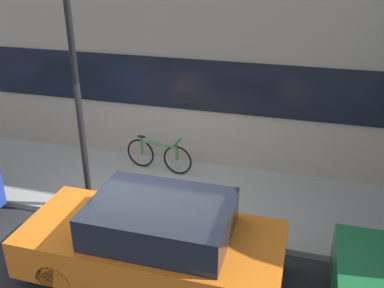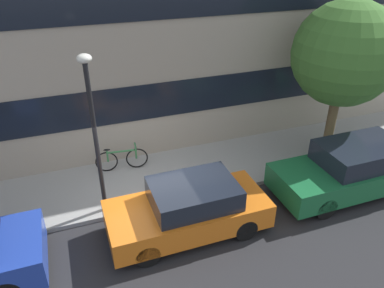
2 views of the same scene
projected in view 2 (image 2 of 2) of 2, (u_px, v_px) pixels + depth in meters
The scene contains 8 objects.
ground_plane at pixel (152, 210), 9.83m from camera, with size 56.00×56.00×0.00m, color #232326.
sidewalk_strip at pixel (141, 181), 10.87m from camera, with size 28.00×2.61×0.12m.
rowhouse_facade at pixel (115, 15), 10.16m from camera, with size 28.00×1.02×8.79m.
parked_car_orange at pixel (189, 209), 8.85m from camera, with size 3.81×1.64×1.33m.
parked_car_green at pixel (354, 168), 10.27m from camera, with size 4.51×1.68×1.44m.
bicycle at pixel (122, 159), 11.12m from camera, with size 1.55×0.44×0.75m.
street_tree at pixel (345, 54), 10.62m from camera, with size 3.02×3.02×4.74m.
lamp_post at pixel (93, 120), 8.43m from camera, with size 0.32×0.32×4.06m.
Camera 2 is at (-1.67, -7.60, 6.34)m, focal length 35.00 mm.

